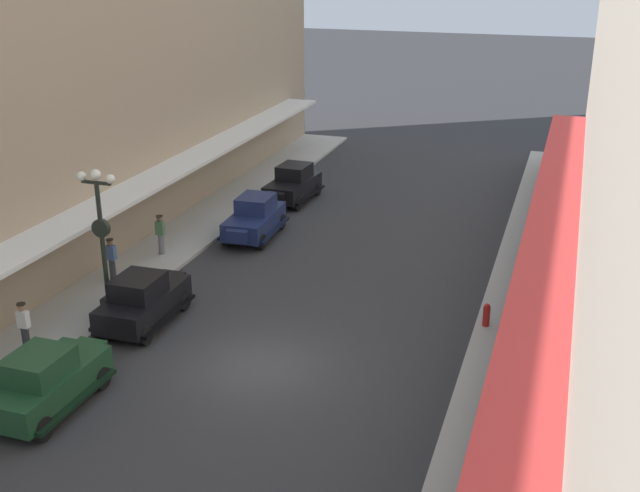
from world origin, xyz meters
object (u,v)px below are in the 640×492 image
(parked_car_3, at_px, (143,299))
(parked_car_2, at_px, (293,183))
(parked_car_0, at_px, (46,379))
(pedestrian_3, at_px, (541,204))
(parked_car_1, at_px, (254,217))
(fire_hydrant, at_px, (486,315))
(lamp_post_with_clock, at_px, (102,235))
(pedestrian_1, at_px, (161,234))
(pedestrian_2, at_px, (112,259))
(pedestrian_0, at_px, (24,327))

(parked_car_3, bearing_deg, parked_car_2, 89.68)
(parked_car_0, relative_size, pedestrian_3, 2.60)
(parked_car_1, height_order, parked_car_3, same)
(parked_car_3, bearing_deg, fire_hydrant, 16.02)
(lamp_post_with_clock, distance_m, pedestrian_1, 5.89)
(lamp_post_with_clock, relative_size, pedestrian_2, 3.09)
(parked_car_0, xyz_separation_m, parked_car_3, (-0.17, 5.54, 0.00))
(parked_car_1, bearing_deg, pedestrian_1, -128.42)
(parked_car_2, bearing_deg, pedestrian_2, -103.85)
(parked_car_0, height_order, pedestrian_0, parked_car_0)
(parked_car_0, distance_m, parked_car_1, 14.71)
(parked_car_2, xyz_separation_m, pedestrian_1, (-2.55, -8.99, 0.07))
(parked_car_2, xyz_separation_m, fire_hydrant, (11.15, -11.47, -0.38))
(parked_car_3, bearing_deg, pedestrian_2, 137.19)
(lamp_post_with_clock, bearing_deg, pedestrian_0, -104.06)
(pedestrian_1, bearing_deg, pedestrian_0, -89.39)
(parked_car_1, xyz_separation_m, pedestrian_0, (-2.66, -12.33, 0.07))
(pedestrian_1, relative_size, pedestrian_3, 1.02)
(parked_car_1, bearing_deg, pedestrian_0, -102.16)
(pedestrian_3, bearing_deg, pedestrian_0, -129.07)
(pedestrian_1, height_order, pedestrian_2, same)
(parked_car_1, height_order, pedestrian_1, parked_car_1)
(parked_car_3, relative_size, pedestrian_2, 2.56)
(pedestrian_0, bearing_deg, parked_car_0, -43.13)
(parked_car_2, bearing_deg, lamp_post_with_clock, -96.32)
(parked_car_1, height_order, pedestrian_2, parked_car_1)
(pedestrian_2, bearing_deg, parked_car_0, -69.58)
(lamp_post_with_clock, xyz_separation_m, pedestrian_1, (-0.94, 5.47, -1.97))
(parked_car_1, xyz_separation_m, parked_car_3, (-0.29, -9.18, 0.00))
(parked_car_2, distance_m, fire_hydrant, 16.00)
(parked_car_3, bearing_deg, lamp_post_with_clock, 171.11)
(parked_car_3, bearing_deg, pedestrian_0, -126.92)
(parked_car_0, relative_size, parked_car_2, 0.99)
(parked_car_0, xyz_separation_m, fire_hydrant, (11.06, 8.76, -0.38))
(lamp_post_with_clock, distance_m, pedestrian_0, 4.01)
(parked_car_0, height_order, pedestrian_1, parked_car_0)
(parked_car_3, relative_size, fire_hydrant, 5.21)
(parked_car_0, height_order, parked_car_1, same)
(parked_car_0, bearing_deg, parked_car_1, 89.55)
(parked_car_1, xyz_separation_m, pedestrian_2, (-3.17, -6.51, 0.07))
(parked_car_0, xyz_separation_m, parked_car_2, (-0.09, 20.23, 0.00))
(parked_car_2, xyz_separation_m, lamp_post_with_clock, (-1.60, -14.46, 2.04))
(parked_car_1, bearing_deg, lamp_post_with_clock, -101.43)
(parked_car_1, bearing_deg, parked_car_2, 92.13)
(lamp_post_with_clock, bearing_deg, pedestrian_2, 119.25)
(pedestrian_1, xyz_separation_m, pedestrian_2, (-0.42, -3.04, 0.00))
(lamp_post_with_clock, xyz_separation_m, pedestrian_2, (-1.36, 2.43, -1.97))
(parked_car_3, distance_m, pedestrian_0, 3.95)
(parked_car_2, height_order, pedestrian_2, parked_car_2)
(parked_car_2, xyz_separation_m, pedestrian_3, (12.16, 0.14, 0.05))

